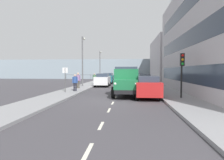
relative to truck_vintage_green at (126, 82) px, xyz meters
name	(u,v)px	position (x,y,z in m)	size (l,w,h in m)	color
ground_plane	(121,87)	(0.82, -8.45, -1.18)	(80.00, 80.00, 0.00)	#423F44
sidewalk_left	(159,87)	(-3.88, -8.45, -1.10)	(2.61, 43.11, 0.15)	gray
sidewalk_right	(84,87)	(5.52, -8.45, -1.10)	(2.61, 43.11, 0.15)	gray
road_centreline_markings	(120,88)	(0.82, -7.50, -1.17)	(0.12, 38.31, 0.01)	silver
building_terrace	(217,38)	(-8.40, -3.10, 4.01)	(6.48, 22.02, 10.38)	#B7B2B7
building_far_block	(170,60)	(-8.42, -23.94, 2.99)	(6.47, 15.76, 8.34)	#B7B2B7
sea_horizon	(125,69)	(0.82, -33.01, 1.32)	(80.00, 0.80, 5.00)	#84939E
seawall_railing	(125,76)	(0.82, -29.41, -0.26)	(28.08, 0.08, 1.20)	#4C5156
truck_vintage_green	(126,82)	(0.00, 0.00, 0.00)	(2.17, 5.64, 2.43)	black
car_red_kerbside_near	(147,87)	(-1.63, 0.95, -0.28)	(1.87, 4.09, 1.72)	#B21E1E
car_navy_kerbside_1	(143,83)	(-1.63, -3.99, -0.29)	(1.75, 3.80, 1.72)	navy
car_grey_kerbside_2	(140,80)	(-1.63, -9.16, -0.28)	(1.93, 4.14, 1.72)	slate
car_black_kerbside_3	(138,79)	(-1.63, -14.22, -0.28)	(1.75, 4.20, 1.72)	black
car_white_oppositeside_0	(103,80)	(3.27, -9.70, -0.28)	(1.86, 4.03, 1.72)	white
car_teal_oppositeside_1	(108,78)	(3.27, -16.13, -0.28)	(1.80, 4.65, 1.72)	#1E6670
pedestrian_couple_a	(75,81)	(4.96, -2.31, -0.08)	(0.53, 0.34, 1.61)	black
pedestrian_near_railing	(78,79)	(5.49, -5.45, -0.02)	(0.53, 0.34, 1.72)	#4C473D
pedestrian_with_bag	(78,78)	(6.31, -8.51, -0.01)	(0.53, 0.34, 1.72)	#4C473D
pedestrian_in_dark_coat	(94,78)	(4.70, -11.39, -0.11)	(0.53, 0.34, 1.57)	black
traffic_light_near	(182,66)	(-4.01, 1.68, 1.29)	(0.28, 0.41, 3.20)	black
lamp_post_promenade	(83,57)	(5.71, -8.63, 2.74)	(0.32, 1.14, 6.30)	#59595B
lamp_post_far	(100,63)	(5.38, -21.31, 2.43)	(0.32, 1.14, 5.72)	#59595B
street_sign	(65,75)	(5.60, -1.35, 0.50)	(0.50, 0.07, 2.25)	#4C4C4C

